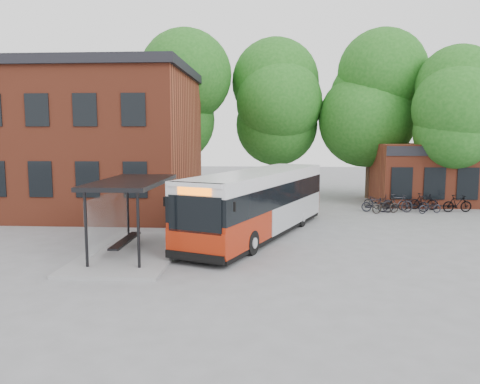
# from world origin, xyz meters

# --- Properties ---
(ground) EXTENTS (100.00, 100.00, 0.00)m
(ground) POSITION_xyz_m (0.00, 0.00, 0.00)
(ground) COLOR slate
(station_building) EXTENTS (18.40, 10.40, 8.50)m
(station_building) POSITION_xyz_m (-13.00, 9.00, 4.25)
(station_building) COLOR maroon
(station_building) RESTS_ON ground
(shop_row) EXTENTS (14.00, 6.20, 4.00)m
(shop_row) POSITION_xyz_m (15.00, 14.00, 2.00)
(shop_row) COLOR maroon
(shop_row) RESTS_ON ground
(bus_shelter) EXTENTS (3.60, 7.00, 2.90)m
(bus_shelter) POSITION_xyz_m (-4.50, -1.00, 1.45)
(bus_shelter) COLOR black
(bus_shelter) RESTS_ON ground
(bike_rail) EXTENTS (5.20, 0.10, 0.38)m
(bike_rail) POSITION_xyz_m (9.28, 10.00, 0.19)
(bike_rail) COLOR black
(bike_rail) RESTS_ON ground
(tree_0) EXTENTS (7.92, 7.92, 11.00)m
(tree_0) POSITION_xyz_m (-6.00, 16.00, 5.50)
(tree_0) COLOR #1B5516
(tree_0) RESTS_ON ground
(tree_1) EXTENTS (7.92, 7.92, 10.40)m
(tree_1) POSITION_xyz_m (1.00, 17.00, 5.20)
(tree_1) COLOR #1B5516
(tree_1) RESTS_ON ground
(tree_2) EXTENTS (7.92, 7.92, 11.00)m
(tree_2) POSITION_xyz_m (8.00, 16.00, 5.50)
(tree_2) COLOR #1B5516
(tree_2) RESTS_ON ground
(tree_3) EXTENTS (7.04, 7.04, 9.28)m
(tree_3) POSITION_xyz_m (13.00, 12.00, 4.64)
(tree_3) COLOR #1B5516
(tree_3) RESTS_ON ground
(city_bus) EXTENTS (6.59, 11.75, 2.96)m
(city_bus) POSITION_xyz_m (0.33, 2.54, 1.48)
(city_bus) COLOR #99200A
(city_bus) RESTS_ON ground
(bicycle_0) EXTENTS (1.84, 1.09, 0.91)m
(bicycle_0) POSITION_xyz_m (7.60, 10.99, 0.46)
(bicycle_0) COLOR black
(bicycle_0) RESTS_ON ground
(bicycle_1) EXTENTS (1.58, 0.67, 0.92)m
(bicycle_1) POSITION_xyz_m (7.08, 9.59, 0.46)
(bicycle_1) COLOR black
(bicycle_1) RESTS_ON ground
(bicycle_2) EXTENTS (1.89, 1.23, 0.94)m
(bicycle_2) POSITION_xyz_m (7.60, 9.12, 0.47)
(bicycle_2) COLOR black
(bicycle_2) RESTS_ON ground
(bicycle_3) EXTENTS (1.90, 0.75, 1.11)m
(bicycle_3) POSITION_xyz_m (8.40, 9.47, 0.55)
(bicycle_3) COLOR black
(bicycle_3) RESTS_ON ground
(bicycle_4) EXTENTS (1.88, 1.24, 0.93)m
(bicycle_4) POSITION_xyz_m (9.47, 10.00, 0.47)
(bicycle_4) COLOR black
(bicycle_4) RESTS_ON ground
(bicycle_5) EXTENTS (1.75, 0.74, 1.02)m
(bicycle_5) POSITION_xyz_m (10.28, 10.64, 0.51)
(bicycle_5) COLOR black
(bicycle_5) RESTS_ON ground
(bicycle_6) EXTENTS (1.64, 1.08, 0.81)m
(bicycle_6) POSITION_xyz_m (10.20, 9.24, 0.41)
(bicycle_6) COLOR black
(bicycle_6) RESTS_ON ground
(bicycle_7) EXTENTS (1.78, 0.66, 1.05)m
(bicycle_7) POSITION_xyz_m (11.98, 9.79, 0.52)
(bicycle_7) COLOR black
(bicycle_7) RESTS_ON ground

